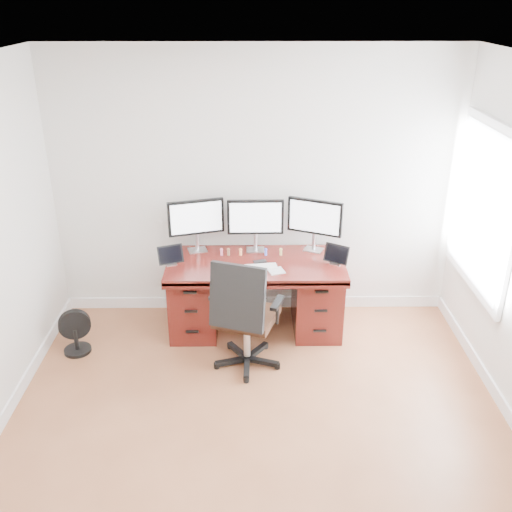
{
  "coord_description": "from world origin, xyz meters",
  "views": [
    {
      "loc": [
        -0.04,
        -3.13,
        3.09
      ],
      "look_at": [
        0.0,
        1.5,
        0.95
      ],
      "focal_mm": 40.0,
      "sensor_mm": 36.0,
      "label": 1
    }
  ],
  "objects_px": {
    "floor_fan": "(75,333)",
    "keyboard": "(261,267)",
    "office_chair": "(245,332)",
    "monitor_center": "(255,219)",
    "desk": "(256,292)"
  },
  "relations": [
    {
      "from": "desk",
      "to": "keyboard",
      "type": "xyz_separation_m",
      "value": [
        0.05,
        -0.16,
        0.36
      ]
    },
    {
      "from": "monitor_center",
      "to": "keyboard",
      "type": "height_order",
      "value": "monitor_center"
    },
    {
      "from": "desk",
      "to": "keyboard",
      "type": "height_order",
      "value": "keyboard"
    },
    {
      "from": "desk",
      "to": "office_chair",
      "type": "relative_size",
      "value": 1.56
    },
    {
      "from": "desk",
      "to": "keyboard",
      "type": "bearing_deg",
      "value": -73.04
    },
    {
      "from": "monitor_center",
      "to": "floor_fan",
      "type": "bearing_deg",
      "value": -159.78
    },
    {
      "from": "floor_fan",
      "to": "keyboard",
      "type": "relative_size",
      "value": 1.44
    },
    {
      "from": "desk",
      "to": "monitor_center",
      "type": "distance_m",
      "value": 0.72
    },
    {
      "from": "keyboard",
      "to": "floor_fan",
      "type": "bearing_deg",
      "value": -179.78
    },
    {
      "from": "office_chair",
      "to": "monitor_center",
      "type": "distance_m",
      "value": 1.16
    },
    {
      "from": "office_chair",
      "to": "floor_fan",
      "type": "relative_size",
      "value": 2.5
    },
    {
      "from": "monitor_center",
      "to": "office_chair",
      "type": "bearing_deg",
      "value": -97.38
    },
    {
      "from": "floor_fan",
      "to": "keyboard",
      "type": "height_order",
      "value": "keyboard"
    },
    {
      "from": "floor_fan",
      "to": "office_chair",
      "type": "bearing_deg",
      "value": -25.95
    },
    {
      "from": "floor_fan",
      "to": "keyboard",
      "type": "distance_m",
      "value": 1.84
    }
  ]
}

